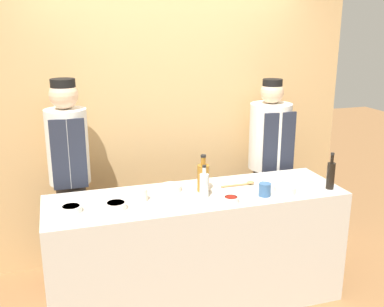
# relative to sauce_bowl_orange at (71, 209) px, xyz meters

# --- Properties ---
(ground_plane) EXTENTS (14.00, 14.00, 0.00)m
(ground_plane) POSITION_rel_sauce_bowl_orange_xyz_m (0.91, 0.05, -0.93)
(ground_plane) COLOR olive
(cabinet_wall) EXTENTS (3.47, 0.18, 2.40)m
(cabinet_wall) POSITION_rel_sauce_bowl_orange_xyz_m (0.91, 1.04, 0.27)
(cabinet_wall) COLOR tan
(cabinet_wall) RESTS_ON ground_plane
(counter) EXTENTS (2.22, 0.66, 0.91)m
(counter) POSITION_rel_sauce_bowl_orange_xyz_m (0.91, 0.05, -0.48)
(counter) COLOR beige
(counter) RESTS_ON ground_plane
(sauce_bowl_orange) EXTENTS (0.14, 0.14, 0.04)m
(sauce_bowl_orange) POSITION_rel_sauce_bowl_orange_xyz_m (0.00, 0.00, 0.00)
(sauce_bowl_orange) COLOR white
(sauce_bowl_orange) RESTS_ON counter
(sauce_bowl_purple) EXTENTS (0.16, 0.16, 0.05)m
(sauce_bowl_purple) POSITION_rel_sauce_bowl_orange_xyz_m (1.54, -0.11, 0.01)
(sauce_bowl_purple) COLOR white
(sauce_bowl_purple) RESTS_ON counter
(sauce_bowl_red) EXTENTS (0.11, 0.11, 0.04)m
(sauce_bowl_red) POSITION_rel_sauce_bowl_orange_xyz_m (1.09, -0.17, 0.00)
(sauce_bowl_red) COLOR white
(sauce_bowl_red) RESTS_ON counter
(sauce_bowl_yellow) EXTENTS (0.16, 0.16, 0.05)m
(sauce_bowl_yellow) POSITION_rel_sauce_bowl_orange_xyz_m (0.74, 0.19, 0.00)
(sauce_bowl_yellow) COLOR white
(sauce_bowl_yellow) RESTS_ON counter
(sauce_bowl_brown) EXTENTS (0.15, 0.15, 0.05)m
(sauce_bowl_brown) POSITION_rel_sauce_bowl_orange_xyz_m (0.29, -0.04, 0.00)
(sauce_bowl_brown) COLOR white
(sauce_bowl_brown) RESTS_ON counter
(cutting_board) EXTENTS (0.29, 0.18, 0.02)m
(cutting_board) POSITION_rel_sauce_bowl_orange_xyz_m (1.63, 0.17, -0.01)
(cutting_board) COLOR white
(cutting_board) RESTS_ON counter
(bottle_amber) EXTENTS (0.09, 0.09, 0.28)m
(bottle_amber) POSITION_rel_sauce_bowl_orange_xyz_m (0.97, 0.11, 0.09)
(bottle_amber) COLOR #9E661E
(bottle_amber) RESTS_ON counter
(bottle_clear) EXTENTS (0.07, 0.07, 0.24)m
(bottle_clear) POSITION_rel_sauce_bowl_orange_xyz_m (0.94, -0.01, 0.07)
(bottle_clear) COLOR silver
(bottle_clear) RESTS_ON counter
(bottle_soy) EXTENTS (0.06, 0.06, 0.29)m
(bottle_soy) POSITION_rel_sauce_bowl_orange_xyz_m (1.92, -0.13, 0.09)
(bottle_soy) COLOR black
(bottle_soy) RESTS_ON counter
(cup_cream) EXTENTS (0.09, 0.09, 0.09)m
(cup_cream) POSITION_rel_sauce_bowl_orange_xyz_m (0.49, 0.06, 0.02)
(cup_cream) COLOR silver
(cup_cream) RESTS_ON counter
(cup_blue) EXTENTS (0.09, 0.09, 0.10)m
(cup_blue) POSITION_rel_sauce_bowl_orange_xyz_m (1.37, -0.12, 0.02)
(cup_blue) COLOR #386093
(cup_blue) RESTS_ON counter
(wooden_spoon) EXTENTS (0.27, 0.05, 0.03)m
(wooden_spoon) POSITION_rel_sauce_bowl_orange_xyz_m (1.31, 0.13, -0.01)
(wooden_spoon) COLOR #B2844C
(wooden_spoon) RESTS_ON counter
(chef_left) EXTENTS (0.33, 0.33, 1.72)m
(chef_left) POSITION_rel_sauce_bowl_orange_xyz_m (0.02, 0.65, 0.02)
(chef_left) COLOR #28282D
(chef_left) RESTS_ON ground_plane
(chef_right) EXTENTS (0.37, 0.37, 1.66)m
(chef_right) POSITION_rel_sauce_bowl_orange_xyz_m (1.79, 0.65, -0.04)
(chef_right) COLOR #28282D
(chef_right) RESTS_ON ground_plane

